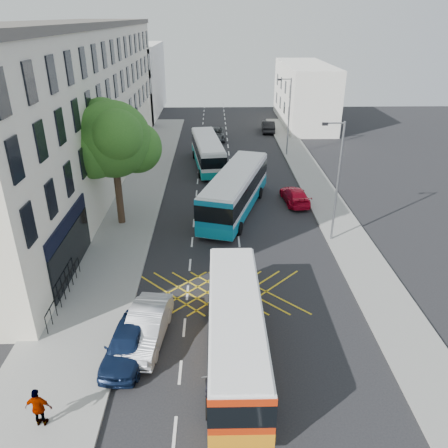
{
  "coord_description": "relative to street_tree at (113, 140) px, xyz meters",
  "views": [
    {
      "loc": [
        -1.63,
        -14.27,
        13.97
      ],
      "look_at": [
        -1.07,
        10.21,
        2.2
      ],
      "focal_mm": 35.0,
      "sensor_mm": 36.0,
      "label": 1
    }
  ],
  "objects": [
    {
      "name": "railings",
      "position": [
        -1.19,
        -9.67,
        -5.57
      ],
      "size": [
        0.08,
        5.6,
        1.14
      ],
      "primitive_type": null,
      "color": "black",
      "rests_on": "pavement_left"
    },
    {
      "name": "building_right",
      "position": [
        19.51,
        33.03,
        -2.29
      ],
      "size": [
        6.0,
        18.0,
        8.0
      ],
      "primitive_type": "cube",
      "color": "silver",
      "rests_on": "ground"
    },
    {
      "name": "red_hatchback",
      "position": [
        13.45,
        3.77,
        -5.66
      ],
      "size": [
        2.17,
        4.52,
        1.27
      ],
      "primitive_type": "imported",
      "rotation": [
        0.0,
        0.0,
        3.23
      ],
      "color": "red",
      "rests_on": "ground"
    },
    {
      "name": "distant_car_dark",
      "position": [
        14.01,
        27.8,
        -5.55
      ],
      "size": [
        1.81,
        4.57,
        1.48
      ],
      "primitive_type": "imported",
      "rotation": [
        0.0,
        0.0,
        3.09
      ],
      "color": "black",
      "rests_on": "ground"
    },
    {
      "name": "street_tree",
      "position": [
        0.0,
        0.0,
        0.0
      ],
      "size": [
        6.3,
        5.7,
        8.8
      ],
      "color": "#382619",
      "rests_on": "pavement_left"
    },
    {
      "name": "pavement_left",
      "position": [
        0.01,
        0.03,
        -6.22
      ],
      "size": [
        5.0,
        70.0,
        0.15
      ],
      "primitive_type": "cube",
      "color": "gray",
      "rests_on": "ground"
    },
    {
      "name": "bus_far",
      "position": [
        6.22,
        13.48,
        -4.78
      ],
      "size": [
        3.65,
        10.44,
        2.87
      ],
      "rotation": [
        0.0,
        0.0,
        0.13
      ],
      "color": "silver",
      "rests_on": "ground"
    },
    {
      "name": "lamp_near",
      "position": [
        14.71,
        -2.97,
        -1.68
      ],
      "size": [
        1.45,
        0.15,
        8.0
      ],
      "color": "slate",
      "rests_on": "pavement_right"
    },
    {
      "name": "ground",
      "position": [
        8.51,
        -14.97,
        -6.29
      ],
      "size": [
        120.0,
        120.0,
        0.0
      ],
      "primitive_type": "plane",
      "color": "black",
      "rests_on": "ground"
    },
    {
      "name": "distant_car_grey",
      "position": [
        7.01,
        23.91,
        -5.58
      ],
      "size": [
        2.4,
        5.13,
        1.42
      ],
      "primitive_type": "imported",
      "rotation": [
        0.0,
        0.0,
        0.01
      ],
      "color": "#383B3F",
      "rests_on": "ground"
    },
    {
      "name": "terrace_far",
      "position": [
        -5.49,
        40.03,
        -1.29
      ],
      "size": [
        8.0,
        20.0,
        10.0
      ],
      "primitive_type": "cube",
      "color": "silver",
      "rests_on": "ground"
    },
    {
      "name": "lamp_far",
      "position": [
        14.71,
        17.03,
        -1.68
      ],
      "size": [
        1.45,
        0.15,
        8.0
      ],
      "color": "slate",
      "rests_on": "pavement_right"
    },
    {
      "name": "parked_car_blue",
      "position": [
        2.91,
        -13.95,
        -5.56
      ],
      "size": [
        2.12,
        4.43,
        1.46
      ],
      "primitive_type": "imported",
      "rotation": [
        0.0,
        0.0,
        -0.1
      ],
      "color": "#0E1A38",
      "rests_on": "ground"
    },
    {
      "name": "pedestrian_far",
      "position": [
        0.36,
        -17.62,
        -5.29
      ],
      "size": [
        1.02,
        0.49,
        1.7
      ],
      "primitive_type": "imported",
      "rotation": [
        0.0,
        0.0,
        3.07
      ],
      "color": "gray",
      "rests_on": "pavement_left"
    },
    {
      "name": "bus_near",
      "position": [
        7.74,
        -13.97,
        -4.8
      ],
      "size": [
        2.56,
        10.09,
        2.83
      ],
      "rotation": [
        0.0,
        0.0,
        -0.0
      ],
      "color": "silver",
      "rests_on": "ground"
    },
    {
      "name": "parked_car_silver",
      "position": [
        3.61,
        -12.84,
        -5.51
      ],
      "size": [
        2.2,
        4.9,
        1.56
      ],
      "primitive_type": "imported",
      "rotation": [
        0.0,
        0.0,
        -0.12
      ],
      "color": "#B5B6BD",
      "rests_on": "ground"
    },
    {
      "name": "pavement_right",
      "position": [
        16.01,
        0.03,
        -6.22
      ],
      "size": [
        3.0,
        70.0,
        0.15
      ],
      "primitive_type": "cube",
      "color": "gray",
      "rests_on": "ground"
    },
    {
      "name": "motorbike",
      "position": [
        6.74,
        -16.94,
        -5.34
      ],
      "size": [
        0.84,
        2.25,
        2.03
      ],
      "rotation": [
        0.0,
        0.0,
        0.22
      ],
      "color": "black",
      "rests_on": "ground"
    },
    {
      "name": "terrace_main",
      "position": [
        -5.49,
        9.52,
        0.46
      ],
      "size": [
        8.3,
        45.0,
        13.5
      ],
      "color": "beige",
      "rests_on": "ground"
    },
    {
      "name": "bus_mid",
      "position": [
        8.48,
        2.16,
        -4.58
      ],
      "size": [
        5.98,
        11.81,
        3.25
      ],
      "rotation": [
        0.0,
        0.0,
        -0.3
      ],
      "color": "silver",
      "rests_on": "ground"
    }
  ]
}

